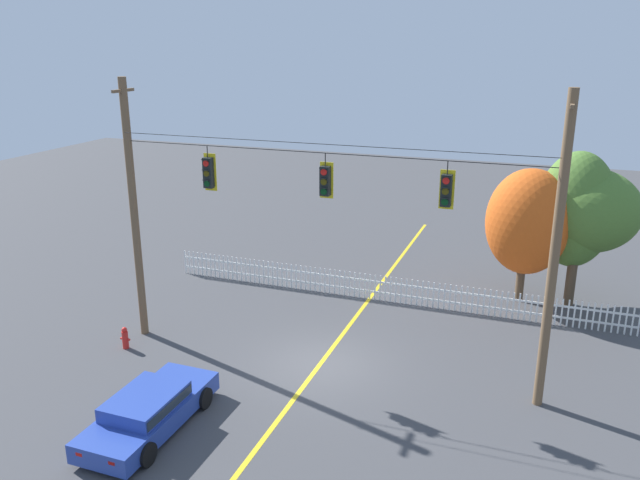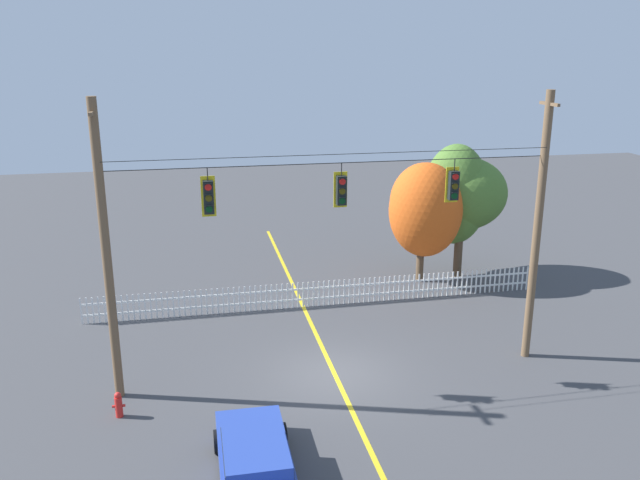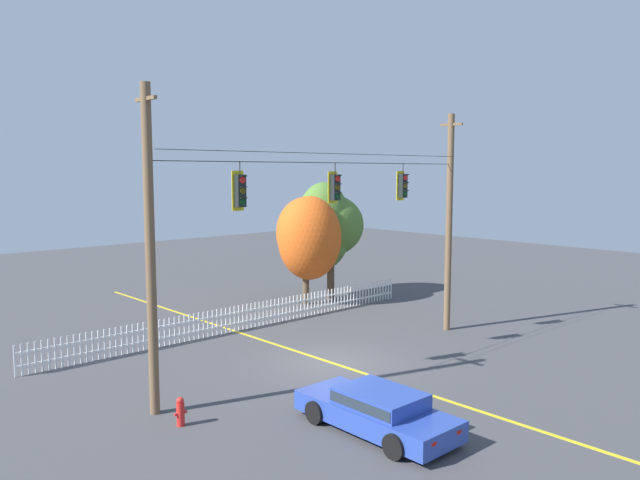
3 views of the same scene
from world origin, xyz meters
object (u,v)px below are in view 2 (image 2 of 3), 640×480
(traffic_signal_eastbound_side, at_px, (341,190))
(parked_car, at_px, (256,461))
(fire_hydrant, at_px, (119,405))
(autumn_maple_near_fence, at_px, (425,207))
(traffic_signal_southbound_primary, at_px, (453,185))
(traffic_signal_northbound_primary, at_px, (209,197))
(autumn_maple_mid, at_px, (460,194))

(traffic_signal_eastbound_side, relative_size, parked_car, 0.31)
(parked_car, xyz_separation_m, fire_hydrant, (-3.67, 3.86, -0.21))
(autumn_maple_near_fence, bearing_deg, fire_hydrant, -144.10)
(traffic_signal_eastbound_side, bearing_deg, autumn_maple_near_fence, 54.05)
(parked_car, height_order, fire_hydrant, parked_car)
(traffic_signal_southbound_primary, distance_m, parked_car, 10.46)
(traffic_signal_southbound_primary, relative_size, autumn_maple_near_fence, 0.26)
(traffic_signal_southbound_primary, xyz_separation_m, autumn_maple_near_fence, (2.14, 8.05, -2.76))
(traffic_signal_northbound_primary, xyz_separation_m, traffic_signal_eastbound_side, (4.07, -0.00, 0.03))
(parked_car, bearing_deg, traffic_signal_southbound_primary, 35.98)
(parked_car, bearing_deg, traffic_signal_northbound_primary, 97.66)
(traffic_signal_northbound_primary, relative_size, traffic_signal_southbound_primary, 1.05)
(traffic_signal_northbound_primary, xyz_separation_m, traffic_signal_southbound_primary, (7.77, -0.00, 0.03))
(traffic_signal_southbound_primary, distance_m, autumn_maple_mid, 9.94)
(traffic_signal_eastbound_side, bearing_deg, traffic_signal_northbound_primary, 179.99)
(autumn_maple_near_fence, height_order, parked_car, autumn_maple_near_fence)
(traffic_signal_eastbound_side, distance_m, fire_hydrant, 9.30)
(traffic_signal_northbound_primary, distance_m, traffic_signal_southbound_primary, 7.77)
(traffic_signal_northbound_primary, relative_size, parked_car, 0.33)
(autumn_maple_near_fence, xyz_separation_m, autumn_maple_mid, (1.96, 0.68, 0.35))
(parked_car, bearing_deg, autumn_maple_near_fence, 55.05)
(parked_car, bearing_deg, traffic_signal_eastbound_side, 56.66)
(traffic_signal_northbound_primary, xyz_separation_m, parked_car, (0.69, -5.14, -5.69))
(autumn_maple_mid, relative_size, fire_hydrant, 7.80)
(autumn_maple_mid, xyz_separation_m, parked_car, (-11.18, -13.87, -3.32))
(autumn_maple_near_fence, relative_size, parked_car, 1.22)
(traffic_signal_eastbound_side, height_order, autumn_maple_near_fence, traffic_signal_eastbound_side)
(fire_hydrant, bearing_deg, traffic_signal_southbound_primary, 6.79)
(traffic_signal_southbound_primary, distance_m, fire_hydrant, 12.35)
(traffic_signal_northbound_primary, distance_m, autumn_maple_mid, 14.92)
(traffic_signal_eastbound_side, distance_m, parked_car, 8.41)
(traffic_signal_eastbound_side, xyz_separation_m, traffic_signal_southbound_primary, (3.70, 0.00, 0.00))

